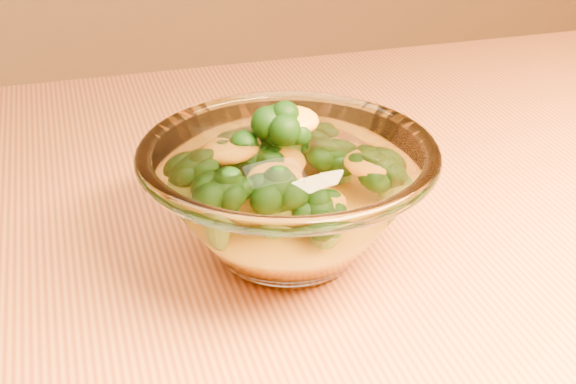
% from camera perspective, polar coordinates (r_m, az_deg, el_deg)
% --- Properties ---
extents(glass_bowl, '(0.19, 0.19, 0.08)m').
position_cam_1_polar(glass_bowl, '(0.51, 0.00, -0.40)').
color(glass_bowl, white).
rests_on(glass_bowl, table).
extents(cheese_sauce, '(0.11, 0.11, 0.03)m').
position_cam_1_polar(cheese_sauce, '(0.52, 0.00, -2.11)').
color(cheese_sauce, yellow).
rests_on(cheese_sauce, glass_bowl).
extents(broccoli_heap, '(0.14, 0.11, 0.07)m').
position_cam_1_polar(broccoli_heap, '(0.51, -0.89, 1.10)').
color(broccoli_heap, black).
rests_on(broccoli_heap, cheese_sauce).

